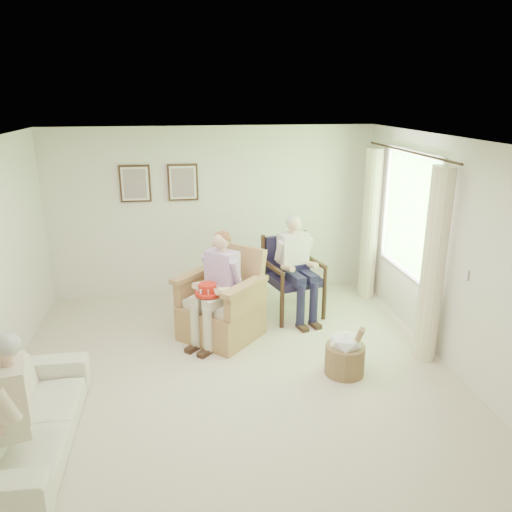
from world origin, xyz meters
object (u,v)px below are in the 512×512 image
(wicker_armchair, at_px, (221,309))
(wood_armchair, at_px, (292,272))
(sofa, at_px, (26,420))
(red_hat, at_px, (208,290))
(person_sofa, at_px, (6,403))
(person_wicker, at_px, (221,280))
(hatbox, at_px, (345,353))
(person_dark, at_px, (295,260))

(wicker_armchair, bearing_deg, wood_armchair, 71.60)
(sofa, bearing_deg, red_hat, -46.17)
(wood_armchair, bearing_deg, person_sofa, -150.94)
(wood_armchair, bearing_deg, red_hat, -160.26)
(person_wicker, distance_m, red_hat, 0.23)
(wood_armchair, distance_m, hatbox, 1.80)
(wood_armchair, bearing_deg, sofa, -154.73)
(wicker_armchair, height_order, hatbox, wicker_armchair)
(person_wicker, relative_size, person_sofa, 1.13)
(person_wicker, relative_size, hatbox, 2.14)
(wicker_armchair, xyz_separation_m, person_dark, (1.08, 0.40, 0.49))
(wood_armchair, relative_size, person_wicker, 0.79)
(person_dark, height_order, hatbox, person_dark)
(red_hat, bearing_deg, sofa, -136.17)
(wicker_armchair, distance_m, person_wicker, 0.49)
(person_wicker, relative_size, person_dark, 0.98)
(person_sofa, bearing_deg, wood_armchair, 120.97)
(wicker_armchair, xyz_separation_m, sofa, (-1.90, -1.94, -0.08))
(sofa, distance_m, hatbox, 3.30)
(wood_armchair, xyz_separation_m, red_hat, (-1.25, -0.87, 0.15))
(person_wicker, distance_m, person_dark, 1.21)
(wood_armchair, xyz_separation_m, person_wicker, (-1.08, -0.74, 0.23))
(person_wicker, xyz_separation_m, person_dark, (1.08, 0.56, 0.03))
(wood_armchair, xyz_separation_m, sofa, (-2.98, -2.52, -0.32))
(person_dark, bearing_deg, wood_armchair, 74.96)
(wood_armchair, distance_m, person_dark, 0.31)
(sofa, relative_size, person_dark, 1.38)
(sofa, height_order, hatbox, hatbox)
(hatbox, bearing_deg, wood_armchair, 97.45)
(person_wicker, bearing_deg, wicker_armchair, 132.99)
(wood_armchair, height_order, person_sofa, person_sofa)
(sofa, relative_size, red_hat, 6.35)
(person_sofa, distance_m, red_hat, 2.65)
(person_sofa, bearing_deg, red_hat, 126.32)
(wood_armchair, height_order, red_hat, wood_armchair)
(wood_armchair, relative_size, sofa, 0.56)
(person_sofa, height_order, hatbox, person_sofa)
(sofa, height_order, person_dark, person_dark)
(person_wicker, height_order, hatbox, person_wicker)
(person_sofa, bearing_deg, sofa, 166.87)
(hatbox, bearing_deg, person_sofa, -160.49)
(hatbox, bearing_deg, person_dark, 98.32)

